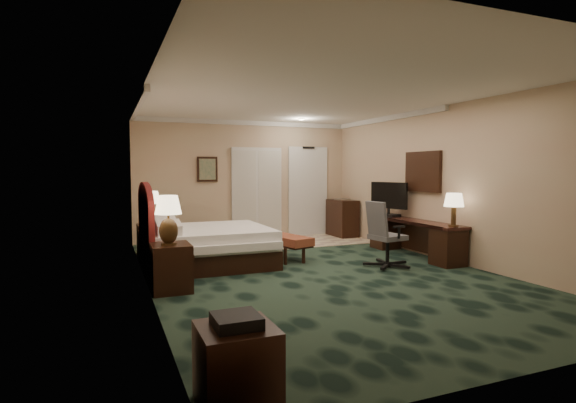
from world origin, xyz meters
name	(u,v)px	position (x,y,z in m)	size (l,w,h in m)	color
floor	(317,272)	(0.00, 0.00, 0.00)	(5.00, 7.50, 0.00)	black
ceiling	(318,96)	(0.00, 0.00, 2.70)	(5.00, 7.50, 0.00)	silver
wall_back	(246,180)	(0.00, 3.75, 1.35)	(5.00, 0.00, 2.70)	#C8B692
wall_front	(535,201)	(0.00, -3.75, 1.35)	(5.00, 0.00, 2.70)	#C8B692
wall_left	(146,188)	(-2.50, 0.00, 1.35)	(0.00, 7.50, 2.70)	#C8B692
wall_right	(447,183)	(2.50, 0.00, 1.35)	(0.00, 7.50, 2.70)	#C8B692
crown_molding	(318,99)	(0.00, 0.00, 2.65)	(5.00, 7.50, 0.10)	silver
tile_patch	(296,241)	(0.90, 2.90, 0.01)	(3.20, 1.70, 0.01)	tan
headboard	(146,227)	(-2.44, 1.00, 0.70)	(0.12, 2.00, 1.40)	#531213
entry_door	(308,192)	(1.55, 3.72, 1.05)	(1.02, 0.06, 2.18)	silver
closet_doors	(257,193)	(0.25, 3.71, 1.05)	(1.20, 0.06, 2.10)	beige
wall_art	(207,169)	(-0.90, 3.71, 1.60)	(0.45, 0.06, 0.55)	#45644F
wall_mirror	(423,172)	(2.46, 0.60, 1.55)	(0.05, 0.95, 0.75)	white
bed	(209,246)	(-1.42, 1.21, 0.31)	(1.96, 1.81, 0.62)	white
nightstand_near	(171,268)	(-2.23, -0.23, 0.31)	(0.49, 0.57, 0.62)	black
nightstand_far	(151,240)	(-2.25, 2.39, 0.29)	(0.47, 0.54, 0.58)	black
lamp_near	(168,220)	(-2.26, -0.29, 0.94)	(0.34, 0.34, 0.64)	black
lamp_far	(152,208)	(-2.21, 2.42, 0.89)	(0.32, 0.32, 0.61)	black
bed_bench	(283,247)	(-0.07, 1.24, 0.21)	(0.43, 1.25, 0.42)	brown
side_table	(237,366)	(-2.22, -3.35, 0.27)	(0.50, 0.50, 0.54)	black
desk	(414,238)	(2.23, 0.53, 0.33)	(0.49, 2.30, 0.66)	black
tv	(389,199)	(2.20, 1.29, 1.00)	(0.07, 0.87, 0.68)	black
desk_lamp	(454,210)	(2.23, -0.48, 0.94)	(0.32, 0.32, 0.56)	black
desk_chair	(388,234)	(1.24, -0.08, 0.54)	(0.63, 0.59, 1.08)	#4E4E51
minibar	(342,218)	(2.22, 3.20, 0.44)	(0.46, 0.83, 0.87)	black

